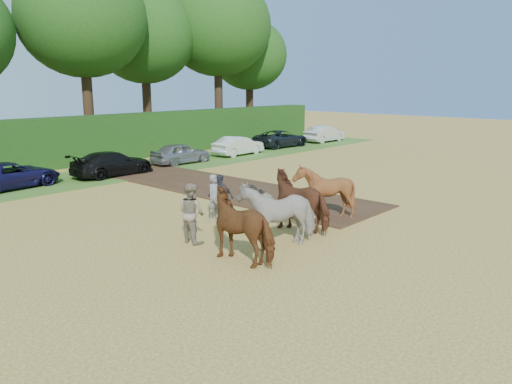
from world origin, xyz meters
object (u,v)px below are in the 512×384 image
parked_cars (158,156)px  spectator_far (221,197)px  spectator_near (192,213)px  plough_team (288,206)px

parked_cars → spectator_far: bearing=-116.7°
spectator_near → plough_team: bearing=-125.4°
spectator_near → plough_team: size_ratio=0.28×
spectator_far → parked_cars: size_ratio=0.04×
spectator_far → parked_cars: spectator_far is taller
spectator_near → parked_cars: 15.20m
spectator_far → plough_team: bearing=159.9°
plough_team → parked_cars: plough_team is taller
spectator_far → spectator_near: bearing=96.2°
spectator_near → spectator_far: (2.55, 1.31, -0.12)m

